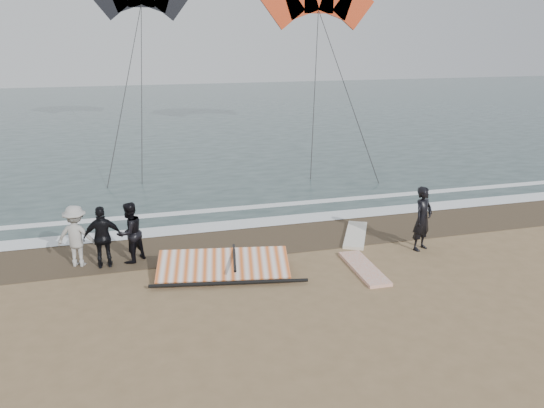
{
  "coord_description": "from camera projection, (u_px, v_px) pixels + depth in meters",
  "views": [
    {
      "loc": [
        -4.82,
        -10.45,
        6.05
      ],
      "look_at": [
        -1.12,
        3.0,
        1.6
      ],
      "focal_mm": 35.0,
      "sensor_mm": 36.0,
      "label": 1
    }
  ],
  "objects": [
    {
      "name": "ground",
      "position": [
        350.0,
        301.0,
        12.66
      ],
      "size": [
        120.0,
        120.0,
        0.0
      ],
      "primitive_type": "plane",
      "color": "#8C704C",
      "rests_on": "ground"
    },
    {
      "name": "sail_rig",
      "position": [
        220.0,
        266.0,
        14.11
      ],
      "size": [
        3.95,
        2.27,
        0.49
      ],
      "color": "black",
      "rests_on": "ground"
    },
    {
      "name": "wet_sand",
      "position": [
        293.0,
        235.0,
        16.79
      ],
      "size": [
        120.0,
        2.8,
        0.01
      ],
      "primitive_type": "cube",
      "color": "#4C3D2B",
      "rests_on": "ground"
    },
    {
      "name": "trio_cluster",
      "position": [
        101.0,
        235.0,
        14.4
      ],
      "size": [
        2.56,
        1.1,
        1.74
      ],
      "color": "black",
      "rests_on": "ground"
    },
    {
      "name": "sea",
      "position": [
        187.0,
        113.0,
        42.97
      ],
      "size": [
        120.0,
        54.0,
        0.02
      ],
      "primitive_type": "cube",
      "color": "#233838",
      "rests_on": "ground"
    },
    {
      "name": "board_cream",
      "position": [
        356.0,
        235.0,
        16.71
      ],
      "size": [
        1.61,
        2.31,
        0.1
      ],
      "primitive_type": "cube",
      "rotation": [
        0.0,
        0.0,
        -0.48
      ],
      "color": "white",
      "rests_on": "ground"
    },
    {
      "name": "foam_far",
      "position": [
        268.0,
        206.0,
        19.63
      ],
      "size": [
        120.0,
        0.45,
        0.01
      ],
      "primitive_type": "cube",
      "color": "white",
      "rests_on": "sea"
    },
    {
      "name": "foam_near",
      "position": [
        281.0,
        220.0,
        18.07
      ],
      "size": [
        120.0,
        0.9,
        0.01
      ],
      "primitive_type": "cube",
      "color": "white",
      "rests_on": "sea"
    },
    {
      "name": "man_main",
      "position": [
        423.0,
        219.0,
        15.43
      ],
      "size": [
        0.83,
        0.73,
        1.91
      ],
      "primitive_type": "imported",
      "rotation": [
        0.0,
        0.0,
        0.47
      ],
      "color": "black",
      "rests_on": "ground"
    },
    {
      "name": "board_white",
      "position": [
        364.0,
        268.0,
        14.32
      ],
      "size": [
        0.69,
        2.25,
        0.09
      ],
      "primitive_type": "cube",
      "rotation": [
        0.0,
        0.0,
        -0.03
      ],
      "color": "silver",
      "rests_on": "ground"
    },
    {
      "name": "kite_red",
      "position": [
        319.0,
        6.0,
        30.24
      ],
      "size": [
        7.66,
        5.46,
        13.03
      ],
      "color": "red",
      "rests_on": "ground"
    }
  ]
}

